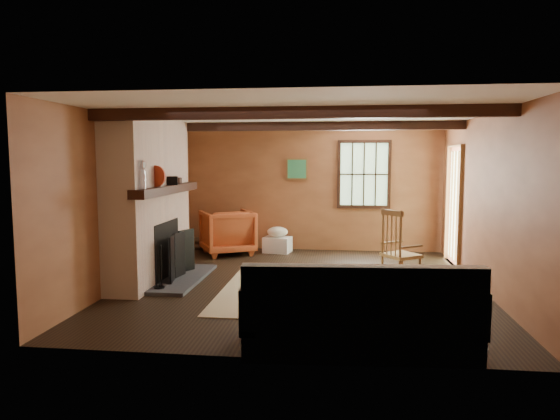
# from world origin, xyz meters

# --- Properties ---
(ground) EXTENTS (5.50, 5.50, 0.00)m
(ground) POSITION_xyz_m (0.00, 0.00, 0.00)
(ground) COLOR black
(ground) RESTS_ON ground
(room_envelope) EXTENTS (5.02, 5.52, 2.44)m
(room_envelope) POSITION_xyz_m (0.22, 0.26, 1.63)
(room_envelope) COLOR #9C5937
(room_envelope) RESTS_ON ground
(fireplace) EXTENTS (1.02, 2.30, 2.40)m
(fireplace) POSITION_xyz_m (-2.23, -0.00, 1.10)
(fireplace) COLOR #A2583E
(fireplace) RESTS_ON ground
(rug) EXTENTS (2.50, 3.00, 0.01)m
(rug) POSITION_xyz_m (0.20, -0.20, 0.00)
(rug) COLOR tan
(rug) RESTS_ON ground
(rocking_chair) EXTENTS (0.88, 0.79, 1.09)m
(rocking_chair) POSITION_xyz_m (1.39, 0.13, 0.46)
(rocking_chair) COLOR tan
(rocking_chair) RESTS_ON ground
(sofa) EXTENTS (2.22, 1.10, 0.87)m
(sofa) POSITION_xyz_m (0.74, -2.41, 0.31)
(sofa) COLOR beige
(sofa) RESTS_ON ground
(firewood_pile) EXTENTS (0.68, 0.12, 0.25)m
(firewood_pile) POSITION_xyz_m (-2.00, 2.48, 0.12)
(firewood_pile) COLOR brown
(firewood_pile) RESTS_ON ground
(laundry_basket) EXTENTS (0.56, 0.47, 0.30)m
(laundry_basket) POSITION_xyz_m (-0.64, 2.37, 0.15)
(laundry_basket) COLOR white
(laundry_basket) RESTS_ON ground
(basket_pillow) EXTENTS (0.45, 0.38, 0.20)m
(basket_pillow) POSITION_xyz_m (-0.64, 2.37, 0.40)
(basket_pillow) COLOR beige
(basket_pillow) RESTS_ON laundry_basket
(armchair) EXTENTS (1.23, 1.24, 0.84)m
(armchair) POSITION_xyz_m (-1.56, 2.08, 0.42)
(armchair) COLOR #BF6026
(armchair) RESTS_ON ground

